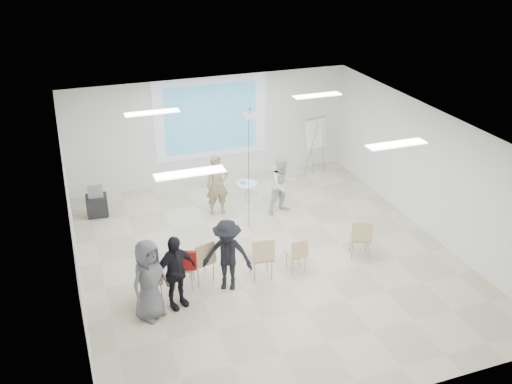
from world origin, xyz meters
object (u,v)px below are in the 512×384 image
object	(u,v)px
chair_right_inner	(297,253)
laptop	(201,258)
audience_outer	(148,276)
flipchart_easel	(315,133)
player_right	(283,182)
audience_mid	(227,251)
pedestal_table	(247,193)
chair_center	(262,255)
av_cart	(97,203)
chair_left_inner	(203,258)
chair_left_mid	(183,265)
player_left	(217,181)
audience_left	(175,267)
chair_far_left	(151,279)
chair_right_far	(361,236)

from	to	relation	value
chair_right_inner	laptop	xyz separation A→B (m)	(-1.99, 0.40, 0.04)
audience_outer	flipchart_easel	xyz separation A→B (m)	(5.68, 4.99, 0.39)
player_right	audience_mid	bearing A→B (deg)	-141.17
pedestal_table	player_right	xyz separation A→B (m)	(0.76, -0.58, 0.46)
player_right	laptop	world-z (taller)	player_right
chair_center	av_cart	size ratio (longest dim) A/B	1.26
laptop	av_cart	bearing A→B (deg)	-79.78
chair_left_inner	chair_center	distance (m)	1.21
audience_outer	chair_left_mid	bearing A→B (deg)	7.66
player_left	chair_left_mid	bearing A→B (deg)	-115.48
pedestal_table	audience_left	xyz separation A→B (m)	(-2.65, -3.57, 0.50)
pedestal_table	laptop	bearing A→B (deg)	-124.62
laptop	audience_left	size ratio (longest dim) A/B	0.20
chair_left_inner	chair_left_mid	bearing A→B (deg)	172.02
player_right	av_cart	world-z (taller)	player_right
laptop	chair_left_inner	bearing A→B (deg)	87.01
chair_far_left	chair_center	distance (m)	2.30
chair_left_mid	audience_outer	xyz separation A→B (m)	(-0.79, -0.71, 0.37)
pedestal_table	player_left	size ratio (longest dim) A/B	0.38
player_right	chair_left_mid	world-z (taller)	player_right
chair_right_inner	audience_left	xyz separation A→B (m)	(-2.67, -0.31, 0.41)
chair_left_mid	player_right	bearing A→B (deg)	57.28
chair_far_left	av_cart	world-z (taller)	chair_far_left
player_right	chair_right_inner	xyz separation A→B (m)	(-0.74, -2.69, -0.37)
chair_left_mid	laptop	xyz separation A→B (m)	(0.40, 0.16, -0.03)
chair_center	audience_left	distance (m)	1.92
pedestal_table	chair_far_left	size ratio (longest dim) A/B	0.77
chair_center	audience_outer	distance (m)	2.46
flipchart_easel	audience_left	bearing A→B (deg)	-148.73
chair_left_mid	audience_outer	world-z (taller)	audience_outer
chair_far_left	chair_center	size ratio (longest dim) A/B	0.91
chair_left_mid	audience_left	world-z (taller)	audience_left
audience_left	av_cart	world-z (taller)	audience_left
chair_center	chair_far_left	bearing A→B (deg)	-174.32
player_left	chair_left_inner	distance (m)	3.08
chair_far_left	chair_center	bearing A→B (deg)	-3.32
chair_far_left	laptop	size ratio (longest dim) A/B	2.54
chair_far_left	audience_mid	size ratio (longest dim) A/B	0.51
chair_center	chair_right_far	xyz separation A→B (m)	(2.32, 0.04, -0.02)
pedestal_table	chair_left_mid	distance (m)	3.85
player_right	chair_left_inner	xyz separation A→B (m)	(-2.71, -2.38, -0.28)
flipchart_easel	chair_far_left	bearing A→B (deg)	-152.73
audience_outer	player_right	bearing A→B (deg)	4.67
player_right	chair_far_left	bearing A→B (deg)	-156.17
player_left	flipchart_easel	distance (m)	3.62
chair_far_left	audience_mid	world-z (taller)	audience_mid
audience_outer	av_cart	distance (m)	4.57
player_left	chair_center	bearing A→B (deg)	-86.49
chair_center	audience_mid	bearing A→B (deg)	-169.66
player_left	chair_left_inner	xyz separation A→B (m)	(-1.14, -2.84, -0.34)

